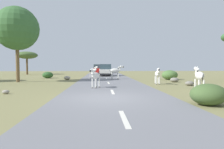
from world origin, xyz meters
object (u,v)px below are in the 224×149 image
zebra_4 (158,74)px  rock_1 (190,83)px  zebra_2 (199,76)px  zebra_3 (116,71)px  zebra_1 (93,71)px  bush_3 (48,75)px  tree_4 (17,29)px  car_0 (98,69)px  rock_2 (174,80)px  car_1 (105,70)px  bush_1 (170,75)px  rock_3 (67,78)px  tree_0 (27,55)px  rock_4 (6,92)px  bush_0 (208,94)px  zebra_0 (95,76)px

zebra_4 → rock_1: zebra_4 is taller
zebra_2 → zebra_3: bearing=122.7°
zebra_1 → bush_3: bearing=-50.8°
zebra_3 → tree_4: 10.97m
zebra_1 → car_0: (0.44, 14.29, -0.10)m
rock_2 → rock_1: bearing=-90.7°
car_1 → zebra_3: bearing=97.1°
car_1 → bush_3: size_ratio=3.27×
bush_1 → rock_3: 11.59m
tree_4 → tree_0: bearing=106.9°
zebra_2 → bush_3: bearing=143.2°
rock_3 → rock_1: bearing=-32.8°
rock_1 → rock_4: rock_1 is taller
zebra_1 → tree_0: (-11.94, 10.98, 2.39)m
zebra_1 → rock_2: bearing=102.4°
zebra_3 → car_1: bearing=178.1°
bush_1 → rock_2: bush_1 is taller
car_0 → zebra_4: bearing=-74.0°
zebra_2 → tree_0: tree_0 is taller
zebra_1 → bush_1: bearing=121.4°
zebra_4 → bush_0: bearing=95.6°
zebra_0 → car_1: size_ratio=0.32×
zebra_0 → tree_4: tree_4 is taller
rock_1 → zebra_3: bearing=127.7°
zebra_2 → rock_3: 14.35m
rock_1 → rock_3: (-10.90, 7.02, 0.02)m
bush_0 → rock_2: 11.35m
zebra_0 → bush_1: size_ratio=0.78×
zebra_0 → bush_1: 11.45m
bush_3 → tree_4: bearing=-104.3°
zebra_1 → tree_4: tree_4 is taller
zebra_3 → rock_1: zebra_3 is taller
zebra_1 → rock_3: 3.61m
zebra_0 → rock_2: size_ratio=1.70×
zebra_3 → bush_1: (6.09, -0.45, -0.47)m
car_1 → bush_3: bearing=30.5°
car_0 → tree_4: size_ratio=0.61×
zebra_1 → rock_3: zebra_1 is taller
zebra_4 → bush_1: zebra_4 is taller
bush_0 → rock_1: (2.68, 7.63, -0.26)m
zebra_0 → zebra_4: zebra_4 is taller
car_1 → bush_3: car_1 is taller
zebra_1 → rock_2: size_ratio=1.83×
bush_1 → rock_4: 16.87m
car_0 → bush_1: car_0 is taller
rock_3 → zebra_2: bearing=-45.4°
zebra_1 → bush_0: bearing=65.3°
car_0 → rock_1: size_ratio=6.31×
bush_0 → rock_2: bush_0 is taller
tree_4 → bush_0: tree_4 is taller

